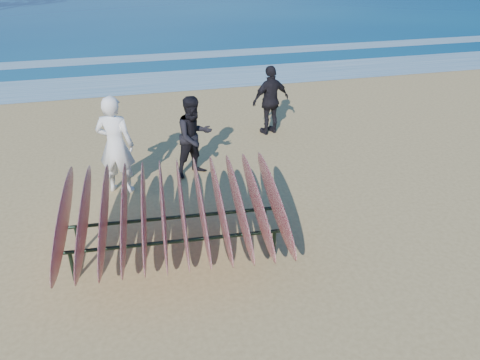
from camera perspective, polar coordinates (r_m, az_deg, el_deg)
The scene contains 7 objects.
ground at distance 7.36m, azimuth 1.53°, elevation -9.41°, with size 120.00×120.00×0.00m, color tan.
foam_near at distance 16.33m, azimuth -8.03°, elevation 11.92°, with size 160.00×160.00×0.00m, color white.
foam_far at distance 19.70m, azimuth -9.30°, elevation 14.61°, with size 160.00×160.00×0.00m, color white.
surfboard_rack at distance 6.99m, azimuth -8.21°, elevation -3.62°, with size 3.33×2.79×1.31m.
person_white at distance 9.03m, azimuth -14.94°, elevation 4.12°, with size 0.70×0.46×1.91m, color white.
person_dark_a at distance 9.46m, azimuth -5.61°, elevation 5.28°, with size 0.81×0.63×1.67m, color black.
person_dark_b at distance 11.55m, azimuth 3.77°, elevation 9.67°, with size 0.99×0.41×1.69m, color black.
Camera 1 is at (-1.61, -5.62, 4.48)m, focal length 35.00 mm.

